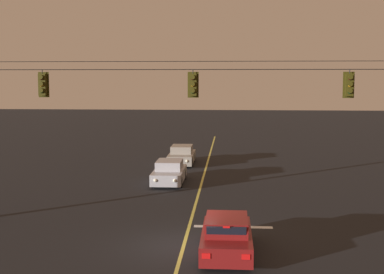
% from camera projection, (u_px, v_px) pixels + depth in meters
% --- Properties ---
extents(ground_plane, '(180.00, 180.00, 0.00)m').
position_uv_depth(ground_plane, '(184.00, 246.00, 20.84)').
color(ground_plane, black).
extents(lane_centre_stripe, '(0.14, 60.00, 0.01)m').
position_uv_depth(lane_centre_stripe, '(198.00, 194.00, 30.18)').
color(lane_centre_stripe, '#D1C64C').
rests_on(lane_centre_stripe, ground).
extents(stop_bar_paint, '(3.40, 0.36, 0.01)m').
position_uv_depth(stop_bar_paint, '(233.00, 227.00, 23.49)').
color(stop_bar_paint, silver).
rests_on(stop_bar_paint, ground).
extents(signal_span_assembly, '(20.88, 0.32, 8.17)m').
position_uv_depth(signal_span_assembly, '(190.00, 128.00, 23.77)').
color(signal_span_assembly, '#423021').
rests_on(signal_span_assembly, ground).
extents(traffic_light_leftmost, '(0.48, 0.41, 1.22)m').
position_uv_depth(traffic_light_leftmost, '(42.00, 85.00, 24.02)').
color(traffic_light_leftmost, black).
extents(traffic_light_left_inner, '(0.48, 0.41, 1.22)m').
position_uv_depth(traffic_light_left_inner, '(193.00, 85.00, 23.54)').
color(traffic_light_left_inner, black).
extents(traffic_light_centre, '(0.48, 0.41, 1.22)m').
position_uv_depth(traffic_light_centre, '(349.00, 85.00, 23.06)').
color(traffic_light_centre, black).
extents(car_waiting_near_lane, '(1.80, 4.33, 1.39)m').
position_uv_depth(car_waiting_near_lane, '(227.00, 236.00, 19.84)').
color(car_waiting_near_lane, maroon).
rests_on(car_waiting_near_lane, ground).
extents(car_oncoming_lead, '(1.80, 4.42, 1.39)m').
position_uv_depth(car_oncoming_lead, '(169.00, 173.00, 33.27)').
color(car_oncoming_lead, '#A5A5AD').
rests_on(car_oncoming_lead, ground).
extents(car_oncoming_trailing, '(1.80, 4.42, 1.39)m').
position_uv_depth(car_oncoming_trailing, '(182.00, 156.00, 40.61)').
color(car_oncoming_trailing, gray).
rests_on(car_oncoming_trailing, ground).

